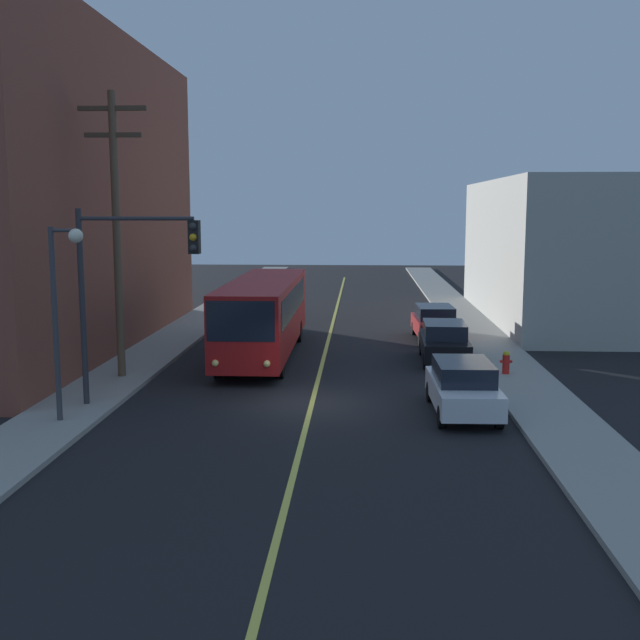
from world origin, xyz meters
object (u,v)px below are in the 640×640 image
Objects in this scene: parked_car_black at (444,341)px; parked_car_red at (435,322)px; traffic_signal_left_corner at (131,270)px; parked_car_white at (463,387)px; city_bus at (264,313)px; fire_hydrant at (506,362)px; street_lamp_left at (62,295)px; utility_pole_near at (116,222)px.

parked_car_black is 5.26m from parked_car_red.
parked_car_black is 13.44m from traffic_signal_left_corner.
parked_car_white is at bearing -0.30° from traffic_signal_left_corner.
parked_car_white and parked_car_red have the same top height.
parked_car_black is at bearing -91.12° from parked_car_red.
city_bus is at bearing 71.80° from traffic_signal_left_corner.
parked_car_white is at bearing -51.12° from city_bus.
parked_car_black is 1.00× the size of parked_car_red.
street_lamp_left is at bearing -152.91° from fire_hydrant.
traffic_signal_left_corner reaches higher than parked_car_black.
city_bus is 2.74× the size of parked_car_black.
street_lamp_left is at bearing -170.98° from parked_car_white.
parked_car_white is 5.65m from fire_hydrant.
parked_car_red is at bearing 88.40° from parked_car_white.
parked_car_red is 0.45× the size of utility_pole_near.
city_bus is at bearing 128.88° from parked_car_white.
city_bus reaches higher than fire_hydrant.
parked_car_black is at bearing 125.26° from fire_hydrant.
parked_car_white is at bearing 9.02° from street_lamp_left.
utility_pole_near is 1.67× the size of traffic_signal_left_corner.
utility_pole_near is 14.88m from fire_hydrant.
parked_car_white is 0.99× the size of parked_car_red.
city_bus is 2.21× the size of street_lamp_left.
fire_hydrant is at bearing 22.69° from traffic_signal_left_corner.
city_bus is 7.52m from parked_car_black.
parked_car_white is 5.28× the size of fire_hydrant.
traffic_signal_left_corner is 2.41m from street_lamp_left.
parked_car_white is 10.61m from traffic_signal_left_corner.
utility_pole_near is 11.92× the size of fire_hydrant.
street_lamp_left is at bearing -87.45° from utility_pole_near.
city_bus is 2.74× the size of parked_car_white.
traffic_signal_left_corner is 13.80m from fire_hydrant.
fire_hydrant is at bearing -54.74° from parked_car_black.
parked_car_red is at bearing 88.88° from parked_car_black.
city_bus is 14.49× the size of fire_hydrant.
utility_pole_near reaches higher than parked_car_red.
parked_car_red is at bearing 51.84° from street_lamp_left.
parked_car_black is 15.53m from street_lamp_left.
parked_car_red is at bearing 30.20° from city_bus.
parked_car_black is at bearing -6.86° from city_bus.
street_lamp_left reaches higher than fire_hydrant.
parked_car_white is 0.44× the size of utility_pole_near.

